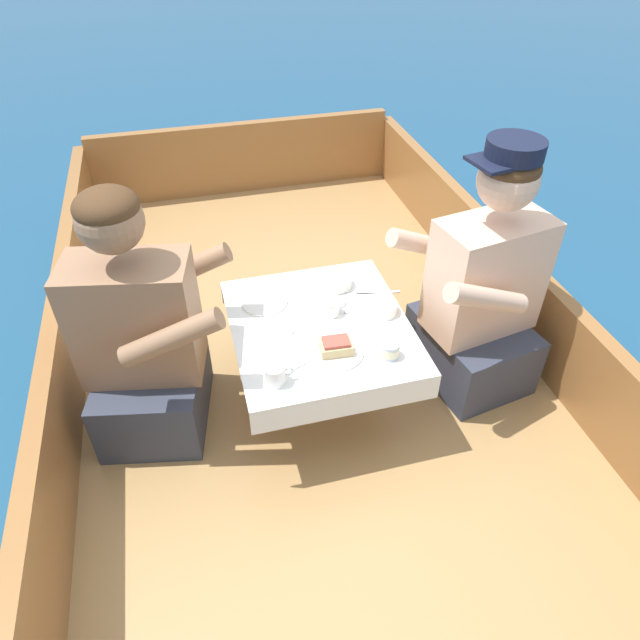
# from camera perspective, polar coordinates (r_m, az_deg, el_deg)

# --- Properties ---
(ground_plane) EXTENTS (60.00, 60.00, 0.00)m
(ground_plane) POSITION_cam_1_polar(r_m,az_deg,el_deg) (2.56, -0.52, -10.04)
(ground_plane) COLOR navy
(boat_deck) EXTENTS (1.94, 3.62, 0.26)m
(boat_deck) POSITION_cam_1_polar(r_m,az_deg,el_deg) (2.46, -0.54, -8.05)
(boat_deck) COLOR #A87F4C
(boat_deck) RESTS_ON ground_plane
(gunwale_port) EXTENTS (0.06, 3.62, 0.37)m
(gunwale_port) POSITION_cam_1_polar(r_m,az_deg,el_deg) (2.26, -24.47, -6.36)
(gunwale_port) COLOR #936033
(gunwale_port) RESTS_ON boat_deck
(gunwale_starboard) EXTENTS (0.06, 3.62, 0.37)m
(gunwale_starboard) POSITION_cam_1_polar(r_m,az_deg,el_deg) (2.57, 20.13, 1.19)
(gunwale_starboard) COLOR #936033
(gunwale_starboard) RESTS_ON boat_deck
(bow_coaming) EXTENTS (1.82, 0.06, 0.43)m
(bow_coaming) POSITION_cam_1_polar(r_m,az_deg,el_deg) (3.72, -7.66, 15.84)
(bow_coaming) COLOR #936033
(bow_coaming) RESTS_ON boat_deck
(cockpit_table) EXTENTS (0.63, 0.71, 0.36)m
(cockpit_table) POSITION_cam_1_polar(r_m,az_deg,el_deg) (2.08, 0.00, -1.28)
(cockpit_table) COLOR #B2B2B7
(cockpit_table) RESTS_ON boat_deck
(person_port) EXTENTS (0.58, 0.53, 0.95)m
(person_port) POSITION_cam_1_polar(r_m,az_deg,el_deg) (2.05, -17.25, -2.09)
(person_port) COLOR #333847
(person_port) RESTS_ON boat_deck
(person_starboard) EXTENTS (0.57, 0.52, 1.00)m
(person_starboard) POSITION_cam_1_polar(r_m,az_deg,el_deg) (2.21, 15.82, 2.40)
(person_starboard) COLOR #333847
(person_starboard) RESTS_ON boat_deck
(plate_sandwich) EXTENTS (0.19, 0.19, 0.01)m
(plate_sandwich) POSITION_cam_1_polar(r_m,az_deg,el_deg) (1.93, 1.59, -3.22)
(plate_sandwich) COLOR white
(plate_sandwich) RESTS_ON cockpit_table
(plate_bread) EXTENTS (0.17, 0.17, 0.01)m
(plate_bread) POSITION_cam_1_polar(r_m,az_deg,el_deg) (2.16, -5.59, 1.85)
(plate_bread) COLOR white
(plate_bread) RESTS_ON cockpit_table
(sandwich) EXTENTS (0.11, 0.08, 0.05)m
(sandwich) POSITION_cam_1_polar(r_m,az_deg,el_deg) (1.92, 1.60, -2.62)
(sandwich) COLOR #E0BC7F
(sandwich) RESTS_ON plate_sandwich
(bowl_port_near) EXTENTS (0.11, 0.11, 0.04)m
(bowl_port_near) POSITION_cam_1_polar(r_m,az_deg,el_deg) (2.11, 6.25, 1.28)
(bowl_port_near) COLOR white
(bowl_port_near) RESTS_ON cockpit_table
(bowl_starboard_near) EXTENTS (0.14, 0.14, 0.04)m
(bowl_starboard_near) POSITION_cam_1_polar(r_m,az_deg,el_deg) (2.23, 1.42, 3.94)
(bowl_starboard_near) COLOR white
(bowl_starboard_near) RESTS_ON cockpit_table
(coffee_cup_port) EXTENTS (0.09, 0.07, 0.07)m
(coffee_cup_port) POSITION_cam_1_polar(r_m,az_deg,el_deg) (1.82, -4.47, -5.42)
(coffee_cup_port) COLOR white
(coffee_cup_port) RESTS_ON cockpit_table
(coffee_cup_starboard) EXTENTS (0.10, 0.07, 0.06)m
(coffee_cup_starboard) POSITION_cam_1_polar(r_m,az_deg,el_deg) (2.08, 1.08, 1.33)
(coffee_cup_starboard) COLOR white
(coffee_cup_starboard) RESTS_ON cockpit_table
(tin_can) EXTENTS (0.07, 0.07, 0.05)m
(tin_can) POSITION_cam_1_polar(r_m,az_deg,el_deg) (1.92, 6.98, -2.97)
(tin_can) COLOR silver
(tin_can) RESTS_ON cockpit_table
(utensil_spoon_center) EXTENTS (0.07, 0.17, 0.01)m
(utensil_spoon_center) POSITION_cam_1_polar(r_m,az_deg,el_deg) (1.99, -2.00, -1.77)
(utensil_spoon_center) COLOR silver
(utensil_spoon_center) RESTS_ON cockpit_table
(utensil_knife_port) EXTENTS (0.17, 0.04, 0.00)m
(utensil_knife_port) POSITION_cam_1_polar(r_m,az_deg,el_deg) (2.21, 5.83, 2.72)
(utensil_knife_port) COLOR silver
(utensil_knife_port) RESTS_ON cockpit_table
(utensil_spoon_port) EXTENTS (0.06, 0.17, 0.01)m
(utensil_spoon_port) POSITION_cam_1_polar(r_m,az_deg,el_deg) (2.08, 3.52, 0.23)
(utensil_spoon_port) COLOR silver
(utensil_spoon_port) RESTS_ON cockpit_table
(utensil_spoon_starboard) EXTENTS (0.16, 0.08, 0.01)m
(utensil_spoon_starboard) POSITION_cam_1_polar(r_m,az_deg,el_deg) (1.90, -1.75, -4.38)
(utensil_spoon_starboard) COLOR silver
(utensil_spoon_starboard) RESTS_ON cockpit_table
(utensil_knife_starboard) EXTENTS (0.17, 0.05, 0.00)m
(utensil_knife_starboard) POSITION_cam_1_polar(r_m,az_deg,el_deg) (2.19, 3.72, 2.53)
(utensil_knife_starboard) COLOR silver
(utensil_knife_starboard) RESTS_ON cockpit_table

